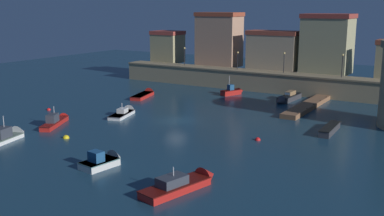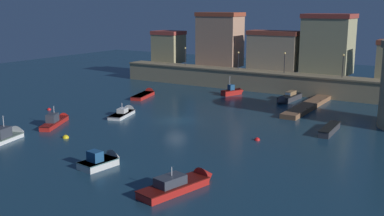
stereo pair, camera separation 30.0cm
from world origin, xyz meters
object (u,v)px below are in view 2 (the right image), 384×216
moored_boat_0 (146,94)px  quay_lamp_3 (343,62)px  moored_boat_8 (234,91)px  moored_boat_4 (57,120)px  moored_boat_5 (288,98)px  quay_lamp_2 (285,59)px  moored_boat_3 (9,135)px  moored_boat_1 (104,161)px  moored_boat_2 (331,128)px  quay_lamp_0 (185,53)px  mooring_buoy_0 (257,140)px  quay_lamp_1 (238,57)px  moored_boat_6 (126,112)px  mooring_buoy_1 (49,110)px  moored_boat_7 (184,183)px  mooring_buoy_2 (66,138)px

moored_boat_0 → quay_lamp_3: bearing=-76.8°
quay_lamp_3 → moored_boat_8: quay_lamp_3 is taller
quay_lamp_3 → moored_boat_8: (-15.31, -5.69, -5.07)m
moored_boat_4 → moored_boat_5: (18.61, 27.34, 0.04)m
quay_lamp_2 → moored_boat_3: 43.81m
moored_boat_1 → moored_boat_3: 14.35m
moored_boat_2 → moored_boat_4: (-28.77, -13.93, 0.04)m
quay_lamp_0 → moored_boat_2: quay_lamp_0 is taller
quay_lamp_3 → mooring_buoy_0: 28.09m
mooring_buoy_0 → quay_lamp_1: bearing=120.0°
moored_boat_6 → mooring_buoy_1: (-10.55, -3.41, -0.29)m
moored_boat_4 → moored_boat_7: size_ratio=0.95×
quay_lamp_1 → moored_boat_5: quay_lamp_1 is taller
quay_lamp_3 → moored_boat_6: 33.42m
quay_lamp_1 → moored_boat_6: bearing=-98.0°
moored_boat_3 → quay_lamp_0: bearing=-7.3°
quay_lamp_1 → moored_boat_0: size_ratio=0.43×
quay_lamp_1 → moored_boat_2: size_ratio=0.44×
moored_boat_5 → moored_boat_7: 36.60m
quay_lamp_2 → quay_lamp_3: size_ratio=0.94×
moored_boat_5 → moored_boat_6: moored_boat_6 is taller
quay_lamp_0 → moored_boat_1: bearing=-66.5°
moored_boat_2 → moored_boat_5: (-10.16, 13.42, 0.08)m
moored_boat_2 → mooring_buoy_1: bearing=102.3°
quay_lamp_3 → moored_boat_2: 20.84m
quay_lamp_2 → moored_boat_3: bearing=-110.1°
moored_boat_4 → mooring_buoy_0: bearing=-100.8°
moored_boat_1 → moored_boat_8: 36.60m
moored_boat_1 → moored_boat_5: moored_boat_1 is taller
moored_boat_0 → moored_boat_5: moored_boat_5 is taller
moored_boat_1 → moored_boat_8: (-5.49, 36.18, 0.09)m
mooring_buoy_1 → mooring_buoy_2: size_ratio=0.81×
quay_lamp_1 → moored_boat_3: bearing=-99.4°
quay_lamp_3 → moored_boat_8: 17.10m
moored_boat_3 → moored_boat_4: size_ratio=0.84×
quay_lamp_2 → mooring_buoy_0: 29.04m
moored_boat_0 → moored_boat_1: (16.59, -27.90, 0.14)m
moored_boat_0 → moored_boat_3: (2.28, -26.89, 0.12)m
quay_lamp_1 → moored_boat_2: (21.45, -19.77, -4.87)m
moored_boat_1 → moored_boat_8: moored_boat_8 is taller
mooring_buoy_0 → mooring_buoy_1: 30.01m
quay_lamp_0 → moored_boat_4: (3.34, -33.70, -4.97)m
mooring_buoy_2 → mooring_buoy_1: bearing=144.9°
moored_boat_7 → moored_boat_8: (-14.31, 36.90, 0.09)m
mooring_buoy_0 → moored_boat_2: bearing=54.0°
quay_lamp_1 → moored_boat_2: 29.58m
moored_boat_3 → moored_boat_6: moored_boat_3 is taller
moored_boat_5 → mooring_buoy_2: size_ratio=10.36×
moored_boat_0 → moored_boat_5: 21.69m
mooring_buoy_0 → mooring_buoy_2: (-17.72, -9.99, 0.00)m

